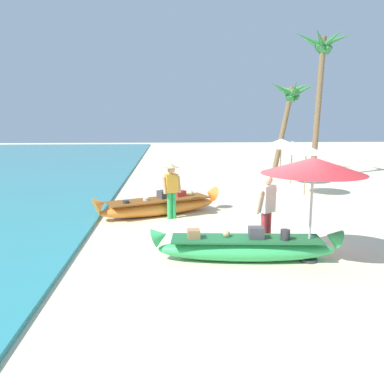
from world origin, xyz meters
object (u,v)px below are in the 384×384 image
(boat_orange_midground, at_px, (159,206))
(patio_umbrella_large, at_px, (313,166))
(boat_green_foreground, at_px, (246,248))
(person_vendor_hatted, at_px, (171,187))
(person_tourist_customer, at_px, (267,207))
(palm_tree_leaning_seaward, at_px, (290,98))
(palm_tree_tall_inland, at_px, (321,61))

(boat_orange_midground, height_order, patio_umbrella_large, patio_umbrella_large)
(boat_green_foreground, distance_m, person_vendor_hatted, 4.01)
(person_tourist_customer, relative_size, palm_tree_leaning_seaward, 0.34)
(person_vendor_hatted, relative_size, palm_tree_tall_inland, 0.24)
(boat_green_foreground, bearing_deg, person_tourist_customer, 52.03)
(person_vendor_hatted, bearing_deg, palm_tree_tall_inland, 47.75)
(boat_orange_midground, distance_m, palm_tree_leaning_seaward, 12.61)
(person_vendor_hatted, distance_m, palm_tree_tall_inland, 11.68)
(boat_green_foreground, relative_size, palm_tree_leaning_seaward, 0.81)
(person_vendor_hatted, bearing_deg, boat_green_foreground, -67.52)
(boat_green_foreground, height_order, patio_umbrella_large, patio_umbrella_large)
(person_vendor_hatted, bearing_deg, person_tourist_customer, -53.62)
(boat_green_foreground, height_order, palm_tree_tall_inland, palm_tree_tall_inland)
(boat_orange_midground, distance_m, person_vendor_hatted, 0.90)
(person_tourist_customer, bearing_deg, boat_green_foreground, -127.97)
(person_vendor_hatted, bearing_deg, palm_tree_leaning_seaward, 57.84)
(boat_orange_midground, bearing_deg, palm_tree_leaning_seaward, 55.17)
(boat_orange_midground, xyz_separation_m, palm_tree_leaning_seaward, (6.89, 9.90, 3.69))
(boat_orange_midground, height_order, palm_tree_leaning_seaward, palm_tree_leaning_seaward)
(boat_green_foreground, bearing_deg, palm_tree_tall_inland, 63.80)
(patio_umbrella_large, bearing_deg, person_tourist_customer, 127.83)
(person_vendor_hatted, distance_m, patio_umbrella_large, 4.81)
(person_tourist_customer, xyz_separation_m, palm_tree_tall_inland, (5.10, 10.81, 4.63))
(person_vendor_hatted, relative_size, person_tourist_customer, 0.98)
(boat_green_foreground, xyz_separation_m, patio_umbrella_large, (1.30, -0.11, 1.70))
(palm_tree_tall_inland, bearing_deg, boat_green_foreground, -116.20)
(boat_orange_midground, xyz_separation_m, palm_tree_tall_inland, (7.59, 7.48, 5.30))
(boat_green_foreground, height_order, boat_orange_midground, boat_orange_midground)
(palm_tree_tall_inland, height_order, palm_tree_leaning_seaward, palm_tree_tall_inland)
(palm_tree_tall_inland, bearing_deg, person_tourist_customer, -115.24)
(person_vendor_hatted, height_order, patio_umbrella_large, patio_umbrella_large)
(boat_orange_midground, relative_size, palm_tree_tall_inland, 0.56)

